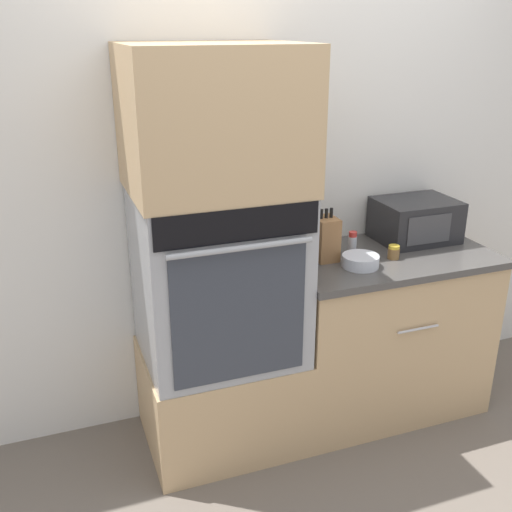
# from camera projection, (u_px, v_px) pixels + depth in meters

# --- Properties ---
(ground_plane) EXTENTS (12.00, 12.00, 0.00)m
(ground_plane) POSITION_uv_depth(u_px,v_px,m) (313.00, 457.00, 2.86)
(ground_plane) COLOR #6B6056
(wall_back) EXTENTS (8.00, 0.05, 2.50)m
(wall_back) POSITION_uv_depth(u_px,v_px,m) (267.00, 172.00, 2.96)
(wall_back) COLOR silver
(wall_back) RESTS_ON ground_plane
(oven_cabinet_base) EXTENTS (0.73, 0.60, 0.48)m
(oven_cabinet_base) POSITION_uv_depth(u_px,v_px,m) (221.00, 395.00, 2.92)
(oven_cabinet_base) COLOR tan
(oven_cabinet_base) RESTS_ON ground_plane
(wall_oven) EXTENTS (0.70, 0.64, 0.79)m
(wall_oven) POSITION_uv_depth(u_px,v_px,m) (218.00, 275.00, 2.69)
(wall_oven) COLOR #9EA0A5
(wall_oven) RESTS_ON oven_cabinet_base
(oven_cabinet_upper) EXTENTS (0.73, 0.60, 0.59)m
(oven_cabinet_upper) POSITION_uv_depth(u_px,v_px,m) (214.00, 119.00, 2.44)
(oven_cabinet_upper) COLOR tan
(oven_cabinet_upper) RESTS_ON wall_oven
(counter_unit) EXTENTS (1.05, 0.63, 0.87)m
(counter_unit) POSITION_uv_depth(u_px,v_px,m) (380.00, 330.00, 3.13)
(counter_unit) COLOR tan
(counter_unit) RESTS_ON ground_plane
(microwave) EXTENTS (0.40, 0.31, 0.22)m
(microwave) POSITION_uv_depth(u_px,v_px,m) (415.00, 220.00, 3.13)
(microwave) COLOR #232326
(microwave) RESTS_ON counter_unit
(knife_block) EXTENTS (0.10, 0.13, 0.25)m
(knife_block) POSITION_uv_depth(u_px,v_px,m) (325.00, 238.00, 2.87)
(knife_block) COLOR olive
(knife_block) RESTS_ON counter_unit
(bowl) EXTENTS (0.17, 0.17, 0.06)m
(bowl) POSITION_uv_depth(u_px,v_px,m) (360.00, 261.00, 2.80)
(bowl) COLOR silver
(bowl) RESTS_ON counter_unit
(condiment_jar_near) EXTENTS (0.04, 0.04, 0.11)m
(condiment_jar_near) POSITION_uv_depth(u_px,v_px,m) (352.00, 243.00, 2.96)
(condiment_jar_near) COLOR silver
(condiment_jar_near) RESTS_ON counter_unit
(condiment_jar_mid) EXTENTS (0.06, 0.06, 0.07)m
(condiment_jar_mid) POSITION_uv_depth(u_px,v_px,m) (394.00, 252.00, 2.90)
(condiment_jar_mid) COLOR brown
(condiment_jar_mid) RESTS_ON counter_unit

